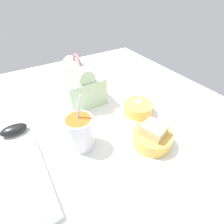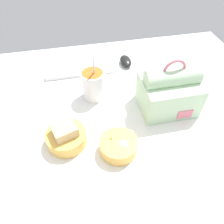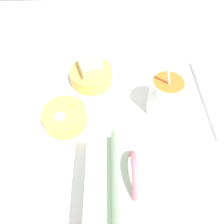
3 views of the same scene
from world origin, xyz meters
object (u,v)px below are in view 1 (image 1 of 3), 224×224
bento_bowl_sandwich (152,137)px  keyboard (22,180)px  computer_mouse (14,130)px  lunch_bag (80,84)px  soup_cup (80,132)px  bento_bowl_snacks (139,108)px

bento_bowl_sandwich → keyboard: bearing=78.8°
keyboard → computer_mouse: computer_mouse is taller
keyboard → computer_mouse: (21.96, -1.08, 0.67)cm
lunch_bag → computer_mouse: bearing=105.4°
soup_cup → bento_bowl_sandwich: 24.09cm
bento_bowl_sandwich → computer_mouse: (29.97, 39.47, -1.37)cm
soup_cup → computer_mouse: bearing=46.5°
soup_cup → bento_bowl_snacks: soup_cup is taller
keyboard → bento_bowl_snacks: bearing=-81.0°
soup_cup → bento_bowl_snacks: bearing=-82.9°
bento_bowl_snacks → bento_bowl_sandwich: bearing=156.8°
keyboard → soup_cup: (4.06, -19.91, 5.01)cm
bento_bowl_sandwich → lunch_bag: bearing=13.4°
bento_bowl_sandwich → bento_bowl_snacks: size_ratio=1.10×
bento_bowl_sandwich → computer_mouse: bento_bowl_sandwich is taller
bento_bowl_snacks → lunch_bag: bearing=34.6°
lunch_bag → bento_bowl_snacks: bearing=-145.4°
bento_bowl_sandwich → bento_bowl_snacks: bento_bowl_sandwich is taller
lunch_bag → bento_bowl_sandwich: 39.65cm
keyboard → bento_bowl_snacks: size_ratio=2.55×
lunch_bag → bento_bowl_sandwich: size_ratio=1.59×
lunch_bag → bento_bowl_snacks: (-22.83, -15.77, -5.22)cm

